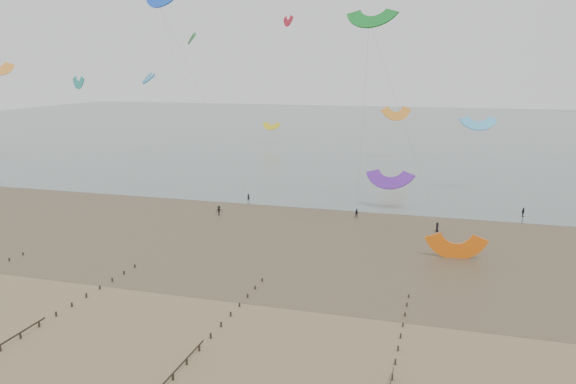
# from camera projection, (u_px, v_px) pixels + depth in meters

# --- Properties ---
(ground) EXTENTS (500.00, 500.00, 0.00)m
(ground) POSITION_uv_depth(u_px,v_px,m) (191.00, 318.00, 59.97)
(ground) COLOR brown
(ground) RESTS_ON ground
(sea_and_shore) EXTENTS (500.00, 665.00, 0.03)m
(sea_and_shore) POSITION_uv_depth(u_px,v_px,m) (260.00, 228.00, 93.34)
(sea_and_shore) COLOR #475654
(sea_and_shore) RESTS_ON ground
(kitesurfer_lead) EXTENTS (0.58, 0.39, 1.57)m
(kitesurfer_lead) POSITION_uv_depth(u_px,v_px,m) (248.00, 197.00, 112.39)
(kitesurfer_lead) COLOR black
(kitesurfer_lead) RESTS_ON ground
(kitesurfers) EXTENTS (103.34, 22.35, 1.84)m
(kitesurfers) POSITION_uv_depth(u_px,v_px,m) (512.00, 218.00, 96.36)
(kitesurfers) COLOR black
(kitesurfers) RESTS_ON ground
(grounded_kite) EXTENTS (7.39, 5.94, 3.88)m
(grounded_kite) POSITION_uv_depth(u_px,v_px,m) (455.00, 258.00, 78.79)
(grounded_kite) COLOR orange
(grounded_kite) RESTS_ON ground
(kites_airborne) EXTENTS (241.57, 110.01, 43.82)m
(kites_airborne) POSITION_uv_depth(u_px,v_px,m) (303.00, 88.00, 143.56)
(kites_airborne) COLOR #912257
(kites_airborne) RESTS_ON ground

